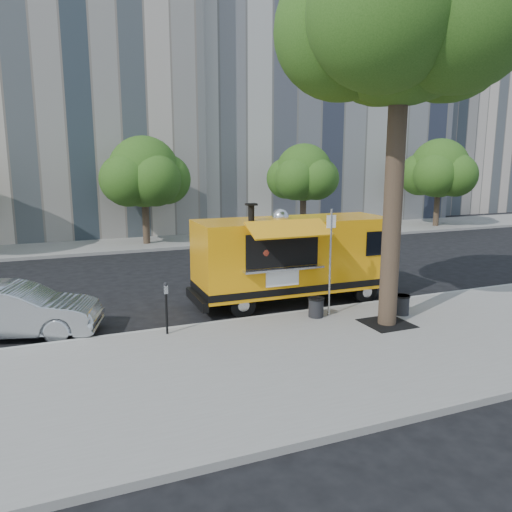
{
  "coord_description": "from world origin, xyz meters",
  "views": [
    {
      "loc": [
        -5.46,
        -13.25,
        4.46
      ],
      "look_at": [
        -0.03,
        0.0,
        1.68
      ],
      "focal_mm": 35.0,
      "sensor_mm": 36.0,
      "label": 1
    }
  ],
  "objects_px": {
    "far_tree_c": "(304,173)",
    "food_truck": "(293,257)",
    "sedan": "(14,311)",
    "trash_bin_right": "(402,304)",
    "street_tree": "(403,7)",
    "far_tree_d": "(439,168)",
    "sign_post": "(330,256)",
    "trash_bin_left": "(316,307)",
    "far_tree_b": "(144,172)",
    "parking_meter": "(166,302)"
  },
  "relations": [
    {
      "from": "far_tree_d",
      "to": "parking_meter",
      "type": "relative_size",
      "value": 4.23
    },
    {
      "from": "trash_bin_right",
      "to": "sedan",
      "type": "bearing_deg",
      "value": 165.53
    },
    {
      "from": "far_tree_d",
      "to": "trash_bin_right",
      "type": "height_order",
      "value": "far_tree_d"
    },
    {
      "from": "street_tree",
      "to": "far_tree_b",
      "type": "bearing_deg",
      "value": 103.08
    },
    {
      "from": "far_tree_b",
      "to": "trash_bin_right",
      "type": "xyz_separation_m",
      "value": [
        4.48,
        -14.97,
        -3.38
      ]
    },
    {
      "from": "far_tree_c",
      "to": "trash_bin_right",
      "type": "height_order",
      "value": "far_tree_c"
    },
    {
      "from": "far_tree_b",
      "to": "far_tree_d",
      "type": "xyz_separation_m",
      "value": [
        19.0,
        -0.1,
        0.06
      ]
    },
    {
      "from": "sign_post",
      "to": "trash_bin_left",
      "type": "height_order",
      "value": "sign_post"
    },
    {
      "from": "far_tree_c",
      "to": "sedan",
      "type": "bearing_deg",
      "value": -140.25
    },
    {
      "from": "far_tree_d",
      "to": "trash_bin_right",
      "type": "relative_size",
      "value": 10.15
    },
    {
      "from": "parking_meter",
      "to": "trash_bin_right",
      "type": "relative_size",
      "value": 2.4
    },
    {
      "from": "far_tree_d",
      "to": "trash_bin_left",
      "type": "bearing_deg",
      "value": -139.99
    },
    {
      "from": "far_tree_d",
      "to": "sedan",
      "type": "height_order",
      "value": "far_tree_d"
    },
    {
      "from": "far_tree_b",
      "to": "sedan",
      "type": "distance_m",
      "value": 13.93
    },
    {
      "from": "sign_post",
      "to": "trash_bin_left",
      "type": "xyz_separation_m",
      "value": [
        -0.41,
        -0.01,
        -1.41
      ]
    },
    {
      "from": "street_tree",
      "to": "trash_bin_left",
      "type": "xyz_separation_m",
      "value": [
        -1.46,
        1.24,
        -7.57
      ]
    },
    {
      "from": "far_tree_b",
      "to": "sedan",
      "type": "relative_size",
      "value": 1.32
    },
    {
      "from": "sign_post",
      "to": "parking_meter",
      "type": "distance_m",
      "value": 4.64
    },
    {
      "from": "far_tree_c",
      "to": "trash_bin_left",
      "type": "xyz_separation_m",
      "value": [
        -6.86,
        -13.96,
        -3.28
      ]
    },
    {
      "from": "far_tree_c",
      "to": "far_tree_b",
      "type": "bearing_deg",
      "value": 178.09
    },
    {
      "from": "parking_meter",
      "to": "sedan",
      "type": "relative_size",
      "value": 0.32
    },
    {
      "from": "far_tree_b",
      "to": "food_truck",
      "type": "bearing_deg",
      "value": -79.05
    },
    {
      "from": "far_tree_d",
      "to": "sedan",
      "type": "relative_size",
      "value": 1.35
    },
    {
      "from": "parking_meter",
      "to": "trash_bin_left",
      "type": "distance_m",
      "value": 4.18
    },
    {
      "from": "far_tree_c",
      "to": "parking_meter",
      "type": "relative_size",
      "value": 3.9
    },
    {
      "from": "street_tree",
      "to": "trash_bin_right",
      "type": "distance_m",
      "value": 7.63
    },
    {
      "from": "street_tree",
      "to": "far_tree_d",
      "type": "bearing_deg",
      "value": 45.0
    },
    {
      "from": "far_tree_c",
      "to": "food_truck",
      "type": "distance_m",
      "value": 13.88
    },
    {
      "from": "street_tree",
      "to": "far_tree_d",
      "type": "relative_size",
      "value": 1.82
    },
    {
      "from": "sedan",
      "to": "trash_bin_right",
      "type": "height_order",
      "value": "sedan"
    },
    {
      "from": "far_tree_c",
      "to": "far_tree_d",
      "type": "distance_m",
      "value": 10.0
    },
    {
      "from": "sign_post",
      "to": "sedan",
      "type": "xyz_separation_m",
      "value": [
        -8.08,
        1.86,
        -1.16
      ]
    },
    {
      "from": "far_tree_c",
      "to": "trash_bin_right",
      "type": "xyz_separation_m",
      "value": [
        -4.52,
        -14.67,
        -3.27
      ]
    },
    {
      "from": "food_truck",
      "to": "sedan",
      "type": "relative_size",
      "value": 1.55
    },
    {
      "from": "street_tree",
      "to": "food_truck",
      "type": "relative_size",
      "value": 1.59
    },
    {
      "from": "far_tree_c",
      "to": "far_tree_d",
      "type": "bearing_deg",
      "value": 1.15
    },
    {
      "from": "sedan",
      "to": "sign_post",
      "type": "bearing_deg",
      "value": -86.41
    },
    {
      "from": "far_tree_b",
      "to": "trash_bin_left",
      "type": "relative_size",
      "value": 10.1
    },
    {
      "from": "trash_bin_right",
      "to": "food_truck",
      "type": "bearing_deg",
      "value": 128.18
    },
    {
      "from": "parking_meter",
      "to": "sign_post",
      "type": "bearing_deg",
      "value": -2.52
    },
    {
      "from": "far_tree_b",
      "to": "far_tree_d",
      "type": "bearing_deg",
      "value": -0.3
    },
    {
      "from": "street_tree",
      "to": "parking_meter",
      "type": "xyz_separation_m",
      "value": [
        -5.6,
        1.45,
        -7.03
      ]
    },
    {
      "from": "street_tree",
      "to": "sedan",
      "type": "relative_size",
      "value": 2.46
    },
    {
      "from": "parking_meter",
      "to": "street_tree",
      "type": "bearing_deg",
      "value": -14.52
    },
    {
      "from": "far_tree_b",
      "to": "sign_post",
      "type": "distance_m",
      "value": 14.61
    },
    {
      "from": "parking_meter",
      "to": "far_tree_d",
      "type": "bearing_deg",
      "value": 33.6
    },
    {
      "from": "far_tree_b",
      "to": "far_tree_d",
      "type": "height_order",
      "value": "far_tree_d"
    },
    {
      "from": "sedan",
      "to": "trash_bin_right",
      "type": "relative_size",
      "value": 7.5
    },
    {
      "from": "food_truck",
      "to": "trash_bin_right",
      "type": "bearing_deg",
      "value": -50.86
    },
    {
      "from": "far_tree_c",
      "to": "trash_bin_left",
      "type": "height_order",
      "value": "far_tree_c"
    }
  ]
}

